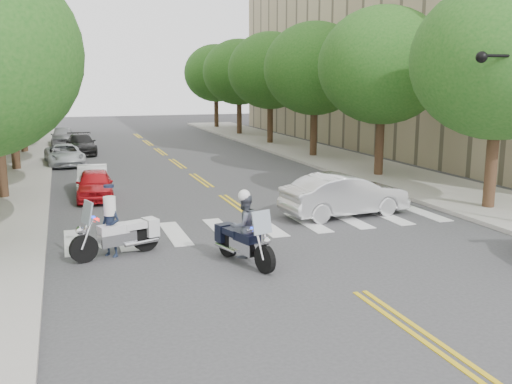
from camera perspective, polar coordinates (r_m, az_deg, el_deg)
name	(u,v)px	position (r m, az deg, el deg)	size (l,w,h in m)	color
ground	(360,292)	(13.72, 10.32, -9.82)	(140.00, 140.00, 0.00)	#38383A
sidewalk_left	(3,170)	(33.64, -23.98, 1.98)	(5.00, 60.00, 0.15)	#9E9991
sidewalk_right	(323,156)	(37.05, 6.71, 3.63)	(5.00, 60.00, 0.15)	#9E9991
tree_l_2	(8,67)	(33.24, -23.52, 11.42)	(6.40, 6.40, 8.45)	#382316
tree_l_3	(18,69)	(41.22, -22.67, 11.25)	(6.40, 6.40, 8.45)	#382316
tree_l_4	(25,71)	(49.21, -22.09, 11.13)	(6.40, 6.40, 8.45)	#382316
tree_l_5	(30,72)	(57.20, -21.68, 11.05)	(6.40, 6.40, 8.45)	#382316
tree_r_0	(500,61)	(22.89, 23.19, 11.98)	(6.40, 6.40, 8.45)	#382316
tree_r_1	(383,66)	(29.37, 12.55, 12.22)	(6.40, 6.40, 8.45)	#382316
tree_r_2	(315,69)	(36.45, 5.89, 12.16)	(6.40, 6.40, 8.45)	#382316
tree_r_3	(270,71)	(43.85, 1.44, 12.03)	(6.40, 6.40, 8.45)	#382316
tree_r_4	(239,72)	(51.43, -1.71, 11.89)	(6.40, 6.40, 8.45)	#382316
tree_r_5	(216,73)	(59.12, -4.04, 11.77)	(6.40, 6.40, 8.45)	#382316
motorcycle_police	(243,231)	(15.27, -1.30, -3.90)	(1.07, 2.44, 2.04)	black
motorcycle_parked	(123,235)	(16.50, -13.14, -4.20)	(2.53, 1.16, 1.68)	black
officer_standing	(111,228)	(16.41, -14.32, -3.49)	(0.60, 0.39, 1.64)	#172034
convertible	(345,195)	(20.92, 8.88, -0.28)	(1.64, 4.70, 1.55)	silver
parked_car_a	(95,184)	(24.54, -15.82, 0.74)	(1.45, 3.61, 1.23)	red
parked_car_b	(93,179)	(26.02, -16.01, 1.24)	(1.25, 3.59, 1.18)	silver
parked_car_c	(64,155)	(34.91, -18.61, 3.54)	(2.01, 4.35, 1.21)	silver
parked_car_d	(81,144)	(39.88, -17.10, 4.59)	(1.86, 4.58, 1.33)	black
parked_car_e	(63,136)	(45.33, -18.74, 5.30)	(1.71, 4.25, 1.45)	gray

